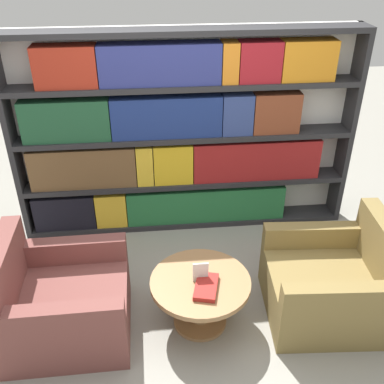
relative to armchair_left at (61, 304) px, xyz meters
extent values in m
plane|color=gray|center=(1.06, -0.10, -0.28)|extent=(14.00, 14.00, 0.00)
cube|color=silver|center=(1.06, 1.51, 0.71)|extent=(3.22, 0.05, 1.96)
cube|color=#262628|center=(-0.52, 1.39, 0.71)|extent=(0.05, 0.30, 1.96)
cube|color=#262628|center=(2.65, 1.39, 0.71)|extent=(0.05, 0.30, 1.96)
cube|color=#262628|center=(1.06, 1.39, -0.25)|extent=(3.12, 0.30, 0.05)
cube|color=#262628|center=(1.06, 1.39, 0.21)|extent=(3.12, 0.30, 0.05)
cube|color=#262628|center=(1.06, 1.39, 0.71)|extent=(3.12, 0.30, 0.05)
cube|color=#262628|center=(1.06, 1.39, 1.20)|extent=(3.12, 0.30, 0.05)
cube|color=#262628|center=(1.06, 1.39, 1.66)|extent=(3.12, 0.30, 0.05)
cube|color=black|center=(-0.16, 1.36, -0.04)|extent=(0.60, 0.20, 0.37)
cube|color=gold|center=(0.30, 1.36, -0.04)|extent=(0.30, 0.20, 0.37)
cube|color=#256C39|center=(1.27, 1.36, -0.04)|extent=(1.61, 0.20, 0.37)
cube|color=brown|center=(0.08, 1.36, 0.44)|extent=(1.00, 0.20, 0.40)
cube|color=gold|center=(0.66, 1.36, 0.44)|extent=(0.16, 0.20, 0.40)
cube|color=gold|center=(0.94, 1.36, 0.44)|extent=(0.37, 0.20, 0.40)
cube|color=maroon|center=(1.76, 1.36, 0.44)|extent=(1.25, 0.20, 0.40)
cube|color=#1E4D2F|center=(-0.02, 1.36, 0.92)|extent=(0.79, 0.20, 0.38)
cube|color=navy|center=(0.89, 1.36, 0.92)|extent=(1.01, 0.20, 0.38)
cube|color=navy|center=(1.54, 1.36, 0.92)|extent=(0.28, 0.20, 0.38)
cube|color=brown|center=(1.91, 1.36, 0.92)|extent=(0.44, 0.20, 0.38)
cube|color=#9E2919|center=(0.05, 1.36, 1.40)|extent=(0.53, 0.20, 0.35)
cube|color=navy|center=(0.85, 1.36, 1.40)|extent=(1.05, 0.20, 0.35)
cube|color=orange|center=(1.45, 1.36, 1.40)|extent=(0.14, 0.20, 0.35)
cube|color=maroon|center=(1.72, 1.36, 1.40)|extent=(0.37, 0.20, 0.35)
cube|color=orange|center=(2.15, 1.36, 1.40)|extent=(0.48, 0.20, 0.35)
cube|color=brown|center=(0.04, 0.00, -0.08)|extent=(0.92, 0.85, 0.39)
cube|color=brown|center=(-0.34, 0.00, 0.33)|extent=(0.15, 0.84, 0.42)
cube|color=brown|center=(0.12, -0.36, 0.22)|extent=(0.77, 0.13, 0.20)
cube|color=brown|center=(0.11, 0.36, 0.22)|extent=(0.77, 0.13, 0.20)
cube|color=olive|center=(2.05, 0.00, -0.08)|extent=(0.97, 0.90, 0.39)
cube|color=olive|center=(2.01, 0.36, 0.22)|extent=(0.78, 0.17, 0.20)
cube|color=olive|center=(1.96, -0.35, 0.22)|extent=(0.78, 0.17, 0.20)
cylinder|color=olive|center=(1.05, -0.02, -0.08)|extent=(0.14, 0.14, 0.39)
cylinder|color=olive|center=(1.05, -0.02, -0.26)|extent=(0.42, 0.42, 0.03)
cylinder|color=olive|center=(1.05, -0.02, 0.13)|extent=(0.76, 0.76, 0.04)
cube|color=black|center=(1.05, -0.02, 0.16)|extent=(0.07, 0.06, 0.01)
cube|color=silver|center=(1.05, -0.02, 0.24)|extent=(0.12, 0.01, 0.16)
cube|color=maroon|center=(1.08, -0.11, 0.17)|extent=(0.22, 0.31, 0.04)
camera|label=1|loc=(0.73, -2.52, 2.44)|focal=42.00mm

